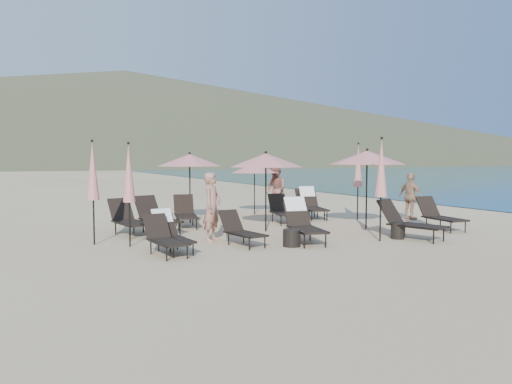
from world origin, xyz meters
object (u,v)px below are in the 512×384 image
beachgoer_c (411,196)px  lounger_3 (302,221)px  lounger_11 (309,205)px  umbrella_closed_0 (381,169)px  lounger_1 (164,237)px  umbrella_open_0 (266,160)px  side_table_0 (292,238)px  lounger_2 (241,230)px  lounger_0 (170,232)px  side_table_1 (398,231)px  lounger_6 (128,218)px  umbrella_closed_3 (129,174)px  beachgoer_b (276,190)px  lounger_4 (409,221)px  umbrella_open_2 (190,160)px  lounger_9 (282,210)px  umbrella_open_1 (367,158)px  lounger_5 (439,215)px  lounger_8 (185,212)px  umbrella_closed_2 (93,172)px  beachgoer_a (212,207)px  umbrella_open_3 (254,168)px  lounger_10 (312,203)px  umbrella_closed_1 (358,166)px  lounger_7 (156,216)px

beachgoer_c → lounger_3: bearing=104.5°
lounger_11 → umbrella_closed_0: size_ratio=0.69×
lounger_1 → umbrella_open_0: bearing=24.1°
side_table_0 → lounger_2: bearing=145.8°
lounger_0 → side_table_1: size_ratio=3.55×
lounger_6 → umbrella_closed_3: size_ratio=0.71×
umbrella_closed_3 → beachgoer_b: size_ratio=1.37×
lounger_4 → side_table_0: (-3.40, 0.45, -0.28)m
lounger_1 → beachgoer_b: (6.16, 5.89, 0.54)m
lounger_6 → umbrella_closed_0: 7.13m
umbrella_open_2 → lounger_3: bearing=-74.7°
lounger_4 → lounger_9: lounger_4 is taller
umbrella_open_1 → umbrella_closed_0: bearing=-120.3°
lounger_1 → lounger_6: (-0.09, 3.28, 0.06)m
lounger_5 → umbrella_open_0: size_ratio=0.73×
lounger_3 → lounger_9: (1.41, 3.54, -0.10)m
lounger_8 → beachgoer_c: bearing=-0.5°
umbrella_open_1 → umbrella_closed_2: umbrella_closed_2 is taller
lounger_6 → beachgoer_a: (1.74, -2.06, 0.44)m
lounger_3 → umbrella_open_3: 6.52m
umbrella_open_3 → beachgoer_b: 1.17m
umbrella_closed_0 → beachgoer_b: bearing=85.0°
lounger_3 → beachgoer_a: (-2.05, 1.18, 0.37)m
umbrella_open_2 → beachgoer_a: (-0.71, -3.76, -1.20)m
umbrella_open_2 → umbrella_closed_3: umbrella_closed_3 is taller
lounger_6 → side_table_0: lounger_6 is taller
lounger_0 → umbrella_open_1: bearing=3.1°
lounger_2 → umbrella_closed_0: (3.51, -1.11, 1.51)m
umbrella_closed_2 → umbrella_open_1: bearing=-6.4°
side_table_1 → beachgoer_c: bearing=41.7°
lounger_9 → umbrella_open_3: umbrella_open_3 is taller
lounger_1 → lounger_5: bearing=-5.0°
umbrella_open_0 → beachgoer_b: bearing=57.1°
lounger_6 → lounger_10: bearing=-1.1°
lounger_11 → umbrella_open_1: size_ratio=0.77×
umbrella_open_2 → lounger_0: bearing=-114.5°
lounger_11 → side_table_0: bearing=-111.9°
lounger_5 → lounger_9: lounger_5 is taller
lounger_6 → side_table_0: size_ratio=4.08×
lounger_0 → beachgoer_b: beachgoer_b is taller
umbrella_closed_2 → umbrella_open_3: bearing=32.1°
umbrella_closed_1 → lounger_6: bearing=178.7°
lounger_3 → lounger_4: 2.95m
umbrella_closed_3 → lounger_6: bearing=78.7°
lounger_7 → side_table_0: (2.38, -3.72, -0.28)m
umbrella_open_3 → lounger_11: bearing=-55.7°
lounger_9 → umbrella_open_0: (-1.40, -1.48, 1.68)m
lounger_7 → side_table_1: lounger_7 is taller
lounger_5 → lounger_7: bearing=164.0°
lounger_2 → beachgoer_b: 6.94m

